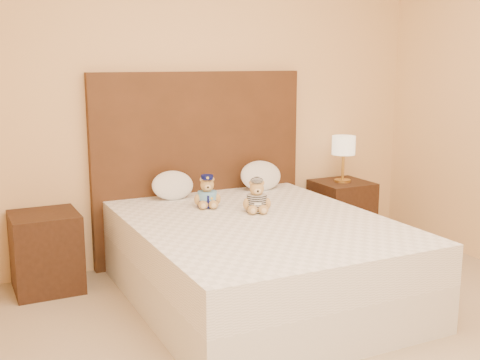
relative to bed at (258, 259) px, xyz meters
name	(u,v)px	position (x,y,z in m)	size (l,w,h in m)	color
room_walls	(328,16)	(0.00, -0.74, 1.53)	(4.04, 4.52, 2.72)	#EEBF82
bed	(258,259)	(0.00, 0.00, 0.00)	(1.60, 2.00, 0.55)	white
headboard	(200,166)	(0.00, 1.01, 0.47)	(1.75, 0.08, 1.50)	#4E2C17
nightstand_left	(46,252)	(-1.25, 0.80, 0.00)	(0.45, 0.45, 0.55)	#371E11
nightstand_right	(341,212)	(1.25, 0.80, 0.00)	(0.45, 0.45, 0.55)	#371E11
lamp	(344,148)	(1.25, 0.80, 0.57)	(0.20, 0.20, 0.40)	gold
teddy_police	(207,191)	(-0.16, 0.48, 0.39)	(0.20, 0.19, 0.23)	#A68340
teddy_prisoner	(257,196)	(0.09, 0.19, 0.39)	(0.20, 0.20, 0.23)	#A68340
pillow_left	(173,184)	(-0.30, 0.83, 0.39)	(0.33, 0.21, 0.23)	white
pillow_right	(261,174)	(0.46, 0.83, 0.40)	(0.36, 0.23, 0.25)	white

